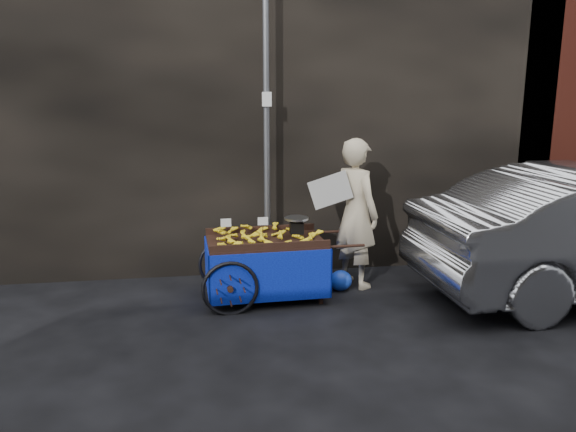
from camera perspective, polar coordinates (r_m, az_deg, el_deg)
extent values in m
plane|color=black|center=(6.45, -3.38, -10.31)|extent=(80.00, 80.00, 0.00)
cube|color=black|center=(8.52, -12.18, 12.33)|extent=(11.00, 2.00, 5.00)
cube|color=#591E14|center=(10.43, 27.16, 11.27)|extent=(3.00, 2.00, 5.00)
cylinder|color=slate|center=(7.27, -2.19, 8.63)|extent=(0.08, 0.08, 4.00)
cube|color=white|center=(7.21, -2.17, 11.77)|extent=(0.12, 0.02, 0.18)
cube|color=black|center=(6.84, -2.30, -2.69)|extent=(1.44, 0.93, 0.05)
cube|color=black|center=(7.22, -2.80, -1.36)|extent=(1.41, 0.09, 0.09)
cube|color=black|center=(6.43, -1.74, -3.12)|extent=(1.41, 0.09, 0.09)
cube|color=black|center=(6.73, 3.40, -6.09)|extent=(0.05, 0.05, 0.70)
cube|color=black|center=(7.38, 2.05, -4.36)|extent=(0.05, 0.05, 0.70)
cylinder|color=black|center=(6.71, 5.98, -3.06)|extent=(0.44, 0.05, 0.04)
cylinder|color=black|center=(7.36, 4.40, -1.60)|extent=(0.44, 0.05, 0.04)
torus|color=black|center=(6.46, -5.90, -7.38)|extent=(0.66, 0.07, 0.66)
torus|color=black|center=(7.35, -6.57, -4.87)|extent=(0.66, 0.07, 0.66)
cylinder|color=black|center=(6.90, -6.25, -6.04)|extent=(0.08, 0.98, 0.04)
cube|color=#070E83|center=(6.51, -1.67, -6.26)|extent=(1.44, 0.07, 0.60)
cube|color=#070E83|center=(7.35, -2.80, -4.02)|extent=(1.44, 0.07, 0.60)
cube|color=#070E83|center=(6.86, -8.18, -5.37)|extent=(0.05, 0.91, 0.60)
cube|color=#070E83|center=(7.06, 3.46, -4.73)|extent=(0.05, 0.91, 0.60)
cube|color=black|center=(6.91, 0.88, -1.24)|extent=(0.16, 0.13, 0.14)
cylinder|color=silver|center=(6.88, 0.88, -0.24)|extent=(0.31, 0.31, 0.03)
cube|color=white|center=(6.62, -6.33, -0.69)|extent=(0.12, 0.01, 0.10)
cube|color=white|center=(6.67, -2.57, -0.52)|extent=(0.12, 0.01, 0.10)
imported|color=#BBAB8B|center=(7.26, 6.89, 0.28)|extent=(0.75, 0.84, 1.93)
cube|color=silver|center=(6.99, 4.34, 2.63)|extent=(0.59, 0.05, 0.50)
ellipsoid|color=blue|center=(7.25, 5.37, -6.55)|extent=(0.30, 0.24, 0.27)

